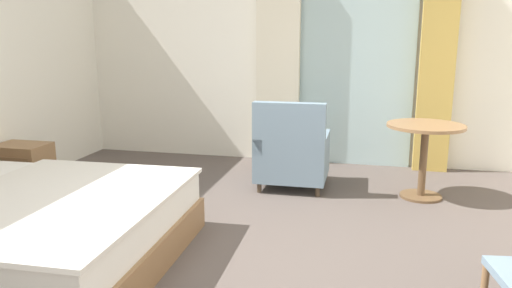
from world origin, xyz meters
name	(u,v)px	position (x,y,z in m)	size (l,w,h in m)	color
ground	(218,274)	(0.00, 0.00, -0.05)	(5.84, 6.63, 0.10)	#564C47
wall_back	(292,55)	(0.00, 3.06, 1.30)	(5.44, 0.12, 2.59)	white
balcony_glass_door	(355,69)	(0.75, 2.98, 1.14)	(1.34, 0.02, 2.28)	silver
curtain_panel_left	(278,61)	(-0.14, 2.88, 1.23)	(0.51, 0.10, 2.46)	beige
curtain_panel_right	(437,62)	(1.64, 2.88, 1.23)	(0.38, 0.10, 2.46)	tan
bed	(3,226)	(-1.45, -0.24, 0.26)	(2.26, 1.87, 0.92)	olive
nightstand	(23,168)	(-2.34, 1.10, 0.25)	(0.49, 0.37, 0.49)	olive
armchair_by_window	(292,154)	(0.20, 1.87, 0.35)	(0.70, 0.71, 0.90)	gray
round_cafe_table	(425,143)	(1.46, 1.84, 0.53)	(0.71, 0.71, 0.71)	olive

